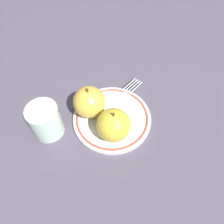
{
  "coord_description": "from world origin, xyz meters",
  "views": [
    {
      "loc": [
        0.03,
        0.31,
        0.51
      ],
      "look_at": [
        0.01,
        -0.0,
        0.03
      ],
      "focal_mm": 35.0,
      "sensor_mm": 36.0,
      "label": 1
    }
  ],
  "objects_px": {
    "plate": "(112,117)",
    "drinking_glass": "(46,121)",
    "apple_red_whole": "(113,125)",
    "apple_second_whole": "(89,102)",
    "fork": "(118,99)"
  },
  "relations": [
    {
      "from": "drinking_glass",
      "to": "apple_red_whole",
      "type": "bearing_deg",
      "value": 170.49
    },
    {
      "from": "plate",
      "to": "drinking_glass",
      "type": "distance_m",
      "value": 0.17
    },
    {
      "from": "fork",
      "to": "drinking_glass",
      "type": "relative_size",
      "value": 1.54
    },
    {
      "from": "apple_second_whole",
      "to": "fork",
      "type": "xyz_separation_m",
      "value": [
        -0.08,
        -0.03,
        -0.04
      ]
    },
    {
      "from": "plate",
      "to": "fork",
      "type": "distance_m",
      "value": 0.06
    },
    {
      "from": "drinking_glass",
      "to": "fork",
      "type": "bearing_deg",
      "value": -156.99
    },
    {
      "from": "drinking_glass",
      "to": "apple_second_whole",
      "type": "bearing_deg",
      "value": -157.51
    },
    {
      "from": "plate",
      "to": "apple_red_whole",
      "type": "height_order",
      "value": "apple_red_whole"
    },
    {
      "from": "plate",
      "to": "drinking_glass",
      "type": "relative_size",
      "value": 2.24
    },
    {
      "from": "apple_second_whole",
      "to": "drinking_glass",
      "type": "relative_size",
      "value": 1.0
    },
    {
      "from": "fork",
      "to": "plate",
      "type": "bearing_deg",
      "value": -153.93
    },
    {
      "from": "plate",
      "to": "apple_second_whole",
      "type": "xyz_separation_m",
      "value": [
        0.06,
        -0.02,
        0.05
      ]
    },
    {
      "from": "apple_red_whole",
      "to": "drinking_glass",
      "type": "distance_m",
      "value": 0.17
    },
    {
      "from": "apple_red_whole",
      "to": "fork",
      "type": "relative_size",
      "value": 0.65
    },
    {
      "from": "apple_red_whole",
      "to": "apple_second_whole",
      "type": "bearing_deg",
      "value": -51.58
    }
  ]
}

